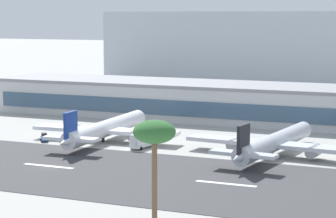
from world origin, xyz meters
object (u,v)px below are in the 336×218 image
terminal_building (252,103)px  service_baggage_tug_1 (44,137)px  airliner_navy_tail_gate_0 (104,129)px  airliner_black_tail_gate_1 (272,143)px  palm_tree_1 (154,136)px  distant_hotel_block (237,49)px  service_fuel_truck_0 (143,140)px

terminal_building → service_baggage_tug_1: bearing=-125.0°
airliner_navy_tail_gate_0 → airliner_black_tail_gate_1: size_ratio=1.03×
airliner_navy_tail_gate_0 → palm_tree_1: palm_tree_1 is taller
terminal_building → airliner_black_tail_gate_1: terminal_building is taller
distant_hotel_block → airliner_black_tail_gate_1: bearing=-69.0°
terminal_building → palm_tree_1: size_ratio=9.78×
distant_hotel_block → airliner_black_tail_gate_1: (59.98, -156.36, -13.69)m
service_baggage_tug_1 → palm_tree_1: (58.91, -61.07, 13.94)m
distant_hotel_block → airliner_navy_tail_gate_0: bearing=-84.1°
service_fuel_truck_0 → distant_hotel_block: bearing=-162.1°
terminal_building → airliner_black_tail_gate_1: 53.97m
airliner_black_tail_gate_1 → service_fuel_truck_0: size_ratio=5.24×
distant_hotel_block → service_baggage_tug_1: bearing=-89.3°
terminal_building → airliner_black_tail_gate_1: size_ratio=3.66×
service_baggage_tug_1 → airliner_black_tail_gate_1: bearing=-124.2°
airliner_black_tail_gate_1 → service_baggage_tug_1: airliner_black_tail_gate_1 is taller
service_fuel_truck_0 → palm_tree_1: palm_tree_1 is taller
service_baggage_tug_1 → palm_tree_1: 85.99m
terminal_building → service_fuel_truck_0: 53.13m
terminal_building → service_baggage_tug_1: size_ratio=48.03×
distant_hotel_block → service_fuel_truck_0: (28.65, -158.20, -14.72)m
service_fuel_truck_0 → service_baggage_tug_1: service_fuel_truck_0 is taller
distant_hotel_block → service_baggage_tug_1: size_ratio=34.51×
airliner_navy_tail_gate_0 → palm_tree_1: bearing=-149.4°
service_fuel_truck_0 → airliner_navy_tail_gate_0: bearing=-97.4°
airliner_navy_tail_gate_0 → service_baggage_tug_1: (-13.97, -5.66, -2.10)m
distant_hotel_block → service_baggage_tug_1: 161.20m
airliner_navy_tail_gate_0 → service_fuel_truck_0: size_ratio=5.39×
terminal_building → service_fuel_truck_0: terminal_building is taller
service_fuel_truck_0 → palm_tree_1: (32.16, -63.29, 12.96)m
airliner_navy_tail_gate_0 → terminal_building: bearing=-29.6°
terminal_building → airliner_navy_tail_gate_0: terminal_building is taller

